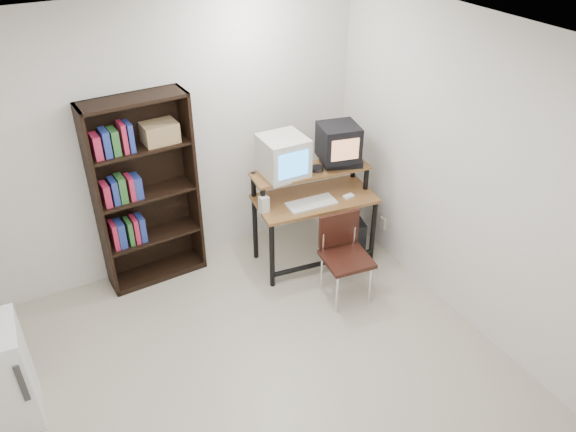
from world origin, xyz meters
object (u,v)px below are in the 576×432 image
computer_desk (314,201)px  pc_tower (349,233)px  crt_tv (339,142)px  bookshelf (145,191)px  crt_monitor (283,156)px  school_chair (344,249)px

computer_desk → pc_tower: 0.62m
crt_tv → bookshelf: 1.86m
crt_monitor → crt_tv: crt_tv is taller
bookshelf → pc_tower: bearing=-20.2°
computer_desk → school_chair: bearing=-86.4°
crt_monitor → pc_tower: 1.17m
computer_desk → crt_tv: (0.30, 0.06, 0.54)m
school_chair → bookshelf: 1.89m
pc_tower → school_chair: 0.76m
crt_monitor → pc_tower: (0.66, -0.21, -0.95)m
crt_tv → school_chair: (-0.33, -0.66, -0.72)m
pc_tower → school_chair: school_chair is taller
computer_desk → crt_monitor: crt_monitor is taller
crt_tv → bookshelf: size_ratio=0.23×
pc_tower → crt_monitor: bearing=176.0°
computer_desk → crt_monitor: 0.56m
crt_monitor → crt_tv: bearing=-9.0°
school_chair → bookshelf: bookshelf is taller
crt_monitor → crt_tv: size_ratio=0.98×
computer_desk → school_chair: computer_desk is taller
crt_tv → school_chair: 1.03m
crt_monitor → school_chair: size_ratio=0.50×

